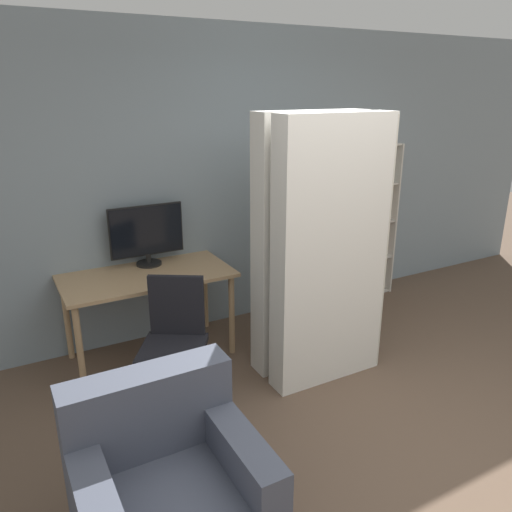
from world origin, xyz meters
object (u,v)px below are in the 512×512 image
(bookshelf, at_px, (346,223))
(mattress_near, at_px, (331,254))
(office_chair, at_px, (175,355))
(armchair, at_px, (168,491))
(monitor, at_px, (147,233))
(mattress_far, at_px, (309,244))

(bookshelf, distance_m, mattress_near, 1.64)
(office_chair, distance_m, armchair, 1.22)
(office_chair, height_order, bookshelf, bookshelf)
(office_chair, distance_m, bookshelf, 2.49)
(monitor, bearing_deg, mattress_near, -48.89)
(bookshelf, height_order, mattress_near, mattress_near)
(mattress_near, relative_size, mattress_far, 1.00)
(monitor, height_order, office_chair, monitor)
(armchair, bearing_deg, monitor, 74.41)
(mattress_near, distance_m, mattress_far, 0.29)
(monitor, distance_m, mattress_near, 1.56)
(monitor, distance_m, bookshelf, 2.14)
(monitor, relative_size, mattress_far, 0.31)
(mattress_far, relative_size, armchair, 2.37)
(monitor, height_order, mattress_near, mattress_near)
(mattress_far, bearing_deg, monitor, 139.29)
(mattress_far, bearing_deg, office_chair, -177.52)
(mattress_far, distance_m, armchair, 2.11)
(bookshelf, xyz_separation_m, mattress_far, (-1.10, -0.91, 0.18))
(armchair, bearing_deg, mattress_far, 36.37)
(monitor, relative_size, bookshelf, 0.38)
(bookshelf, bearing_deg, office_chair, -157.02)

